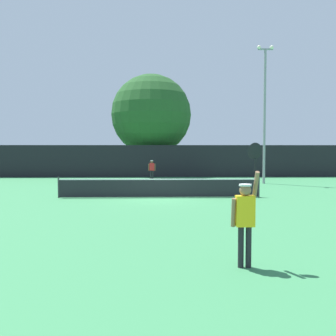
{
  "coord_description": "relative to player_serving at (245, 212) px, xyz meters",
  "views": [
    {
      "loc": [
        0.04,
        -18.93,
        2.45
      ],
      "look_at": [
        0.54,
        4.28,
        1.29
      ],
      "focal_mm": 39.88,
      "sensor_mm": 36.0,
      "label": 1
    }
  ],
  "objects": [
    {
      "name": "ground_plane",
      "position": [
        -1.8,
        11.33,
        -1.15
      ],
      "size": [
        120.0,
        120.0,
        0.0
      ],
      "primitive_type": "plane",
      "color": "#387F4C"
    },
    {
      "name": "tennis_net",
      "position": [
        -1.8,
        11.33,
        -0.64
      ],
      "size": [
        10.3,
        0.08,
        1.07
      ],
      "color": "#232328",
      "rests_on": "ground"
    },
    {
      "name": "perimeter_fence",
      "position": [
        -1.8,
        25.39,
        0.26
      ],
      "size": [
        37.29,
        0.12,
        2.83
      ],
      "primitive_type": "cube",
      "color": "black",
      "rests_on": "ground"
    },
    {
      "name": "player_serving",
      "position": [
        0.0,
        0.0,
        0.0
      ],
      "size": [
        0.68,
        0.4,
        2.6
      ],
      "color": "yellow",
      "rests_on": "ground"
    },
    {
      "name": "player_receiving",
      "position": [
        -2.41,
        21.84,
        -0.19
      ],
      "size": [
        0.57,
        0.23,
        1.59
      ],
      "rotation": [
        0.0,
        0.0,
        3.14
      ],
      "color": "red",
      "rests_on": "ground"
    },
    {
      "name": "tennis_ball",
      "position": [
        -3.74,
        12.04,
        -1.12
      ],
      "size": [
        0.07,
        0.07,
        0.07
      ],
      "primitive_type": "sphere",
      "color": "#CCE033",
      "rests_on": "ground"
    },
    {
      "name": "light_pole",
      "position": [
        5.71,
        19.0,
        4.33
      ],
      "size": [
        1.18,
        0.28,
        9.81
      ],
      "color": "gray",
      "rests_on": "ground"
    },
    {
      "name": "large_tree",
      "position": [
        -2.62,
        29.0,
        4.69
      ],
      "size": [
        7.78,
        7.78,
        9.74
      ],
      "color": "brown",
      "rests_on": "ground"
    },
    {
      "name": "parked_car_near",
      "position": [
        -10.2,
        30.62,
        -0.38
      ],
      "size": [
        2.11,
        4.29,
        1.69
      ],
      "rotation": [
        0.0,
        0.0,
        0.05
      ],
      "color": "black",
      "rests_on": "ground"
    },
    {
      "name": "parked_car_mid",
      "position": [
        -4.81,
        33.68,
        -0.38
      ],
      "size": [
        2.18,
        4.32,
        1.69
      ],
      "rotation": [
        0.0,
        0.0,
        0.07
      ],
      "color": "black",
      "rests_on": "ground"
    },
    {
      "name": "parked_car_far",
      "position": [
        5.05,
        31.34,
        -0.38
      ],
      "size": [
        2.0,
        4.24,
        1.69
      ],
      "rotation": [
        0.0,
        0.0,
        -0.02
      ],
      "color": "red",
      "rests_on": "ground"
    }
  ]
}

